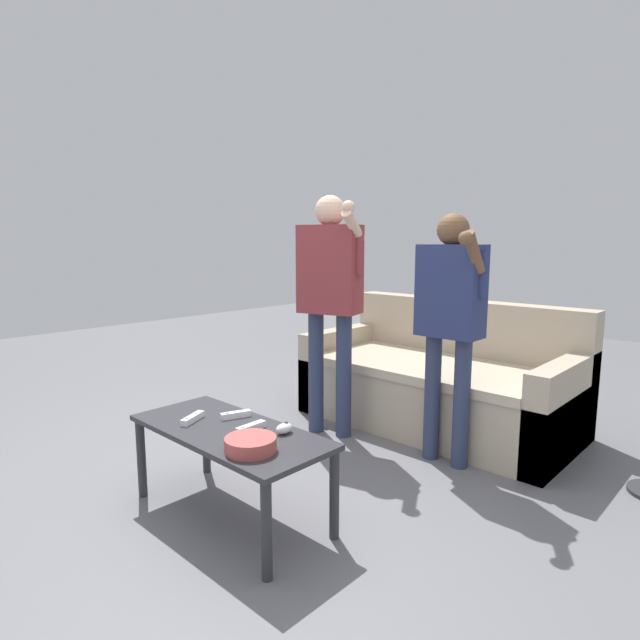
% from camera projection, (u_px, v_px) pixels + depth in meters
% --- Properties ---
extents(ground_plane, '(12.00, 12.00, 0.00)m').
position_uv_depth(ground_plane, '(283.00, 508.00, 2.54)').
color(ground_plane, slate).
extents(couch, '(1.85, 0.94, 0.87)m').
position_uv_depth(couch, '(440.00, 383.00, 3.69)').
color(couch, '#B7A88E').
rests_on(couch, ground).
extents(coffee_table, '(1.04, 0.46, 0.43)m').
position_uv_depth(coffee_table, '(229.00, 441.00, 2.42)').
color(coffee_table, '#2D2D33').
rests_on(coffee_table, ground).
extents(snack_bowl, '(0.22, 0.22, 0.06)m').
position_uv_depth(snack_bowl, '(251.00, 444.00, 2.15)').
color(snack_bowl, '#B24C47').
rests_on(snack_bowl, coffee_table).
extents(game_remote_nunchuk, '(0.06, 0.09, 0.05)m').
position_uv_depth(game_remote_nunchuk, '(284.00, 428.00, 2.35)').
color(game_remote_nunchuk, white).
rests_on(game_remote_nunchuk, coffee_table).
extents(player_right, '(0.43, 0.33, 1.46)m').
position_uv_depth(player_right, '(450.00, 310.00, 2.93)').
color(player_right, '#2D3856').
rests_on(player_right, ground).
extents(player_left, '(0.51, 0.31, 1.59)m').
position_uv_depth(player_left, '(330.00, 287.00, 3.38)').
color(player_left, '#2D3856').
rests_on(player_left, ground).
extents(game_remote_wand_near, '(0.09, 0.15, 0.03)m').
position_uv_depth(game_remote_wand_near, '(236.00, 415.00, 2.56)').
color(game_remote_wand_near, white).
rests_on(game_remote_wand_near, coffee_table).
extents(game_remote_wand_far, '(0.10, 0.16, 0.03)m').
position_uv_depth(game_remote_wand_far, '(193.00, 418.00, 2.51)').
color(game_remote_wand_far, white).
rests_on(game_remote_wand_far, coffee_table).
extents(game_remote_wand_spare, '(0.04, 0.16, 0.03)m').
position_uv_depth(game_remote_wand_spare, '(251.00, 427.00, 2.38)').
color(game_remote_wand_spare, white).
rests_on(game_remote_wand_spare, coffee_table).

